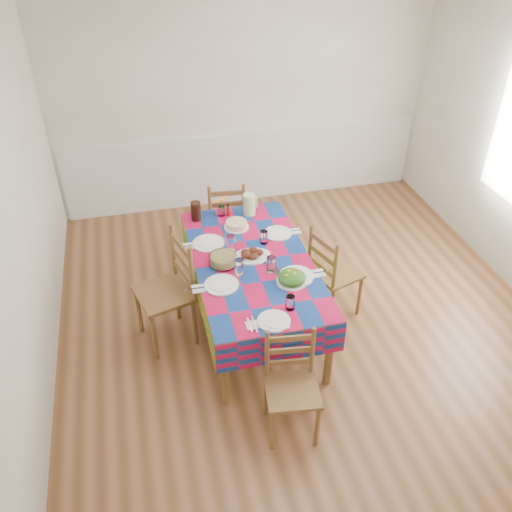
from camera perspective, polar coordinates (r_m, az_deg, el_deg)
The scene contains 22 objects.
room at distance 4.38m, azimuth 6.02°, elevation 5.87°, with size 4.58×5.08×2.78m.
wainscot at distance 6.89m, azimuth -1.16°, elevation 9.58°, with size 4.41×0.06×0.92m.
dining_table at distance 4.76m, azimuth -0.37°, elevation -1.23°, with size 1.01×1.89×0.73m.
setting_near_head at distance 4.13m, azimuth 2.45°, elevation -6.14°, with size 0.41×0.28×0.12m.
setting_left_near at distance 4.47m, azimuth -3.04°, elevation -2.34°, with size 0.52×0.31×0.14m.
setting_left_far at distance 4.89m, azimuth -4.26°, elevation 1.37°, with size 0.53×0.32×0.14m.
setting_right_near at distance 4.54m, azimuth 3.39°, elevation -1.65°, with size 0.55×0.32×0.14m.
setting_right_far at distance 5.00m, azimuth 1.85°, elevation 2.28°, with size 0.49×0.28×0.13m.
meat_platter at distance 4.73m, azimuth -0.49°, elevation 0.14°, with size 0.34×0.25×0.07m.
salad_platter at distance 4.45m, azimuth 3.79°, elevation -2.31°, with size 0.26×0.26×0.11m.
pasta_bowl at distance 4.65m, azimuth -3.50°, elevation -0.38°, with size 0.24×0.24×0.09m.
cake at distance 5.14m, azimuth -2.07°, elevation 3.31°, with size 0.24×0.24×0.07m.
serving_utensils at distance 4.64m, azimuth 1.72°, elevation -1.05°, with size 0.14×0.31×0.01m.
flower_vase at distance 5.30m, azimuth -3.65°, elevation 5.05°, with size 0.13×0.10×0.20m.
hot_sauce at distance 5.31m, azimuth -2.94°, elevation 4.92°, with size 0.03×0.03×0.13m, color red.
green_pitcher at distance 5.31m, azimuth -0.73°, elevation 5.45°, with size 0.12×0.12×0.21m, color beige.
tea_pitcher at distance 5.25m, azimuth -6.34°, elevation 4.71°, with size 0.10×0.10×0.19m, color black.
name_card at distance 4.04m, azimuth 3.01°, elevation -7.57°, with size 0.08×0.03×0.02m, color white.
chair_near at distance 4.07m, azimuth 3.75°, elevation -13.54°, with size 0.43×0.42×0.88m.
chair_far at distance 5.84m, azimuth -3.14°, elevation 3.96°, with size 0.44×0.42×0.92m.
chair_left at distance 4.77m, azimuth -9.17°, elevation -3.72°, with size 0.55×0.57×1.05m.
chair_right at distance 5.06m, azimuth 8.00°, elevation -1.82°, with size 0.51×0.52×0.94m.
Camera 1 is at (-1.35, -3.56, 3.50)m, focal length 38.00 mm.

